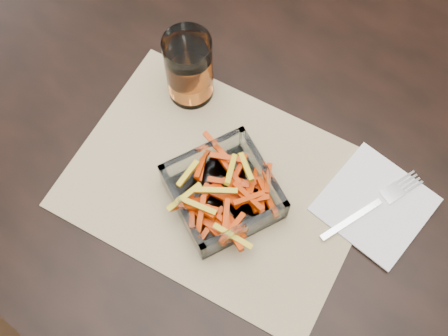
{
  "coord_description": "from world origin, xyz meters",
  "views": [
    {
      "loc": [
        0.2,
        -0.35,
        1.57
      ],
      "look_at": [
        -0.0,
        -0.08,
        0.78
      ],
      "focal_mm": 45.0,
      "sensor_mm": 36.0,
      "label": 1
    }
  ],
  "objects_px": {
    "tumbler": "(189,70)",
    "fork": "(375,204)",
    "glass_bowl": "(223,193)",
    "dining_table": "(253,162)"
  },
  "relations": [
    {
      "from": "dining_table",
      "to": "glass_bowl",
      "type": "distance_m",
      "value": 0.16
    },
    {
      "from": "glass_bowl",
      "to": "fork",
      "type": "distance_m",
      "value": 0.23
    },
    {
      "from": "glass_bowl",
      "to": "tumbler",
      "type": "relative_size",
      "value": 1.44
    },
    {
      "from": "glass_bowl",
      "to": "fork",
      "type": "xyz_separation_m",
      "value": [
        0.19,
        0.13,
        -0.02
      ]
    },
    {
      "from": "dining_table",
      "to": "tumbler",
      "type": "distance_m",
      "value": 0.21
    },
    {
      "from": "dining_table",
      "to": "tumbler",
      "type": "bearing_deg",
      "value": 176.64
    },
    {
      "from": "glass_bowl",
      "to": "tumbler",
      "type": "xyz_separation_m",
      "value": [
        -0.16,
        0.12,
        0.04
      ]
    },
    {
      "from": "tumbler",
      "to": "fork",
      "type": "relative_size",
      "value": 0.73
    },
    {
      "from": "tumbler",
      "to": "glass_bowl",
      "type": "bearing_deg",
      "value": -36.88
    },
    {
      "from": "tumbler",
      "to": "fork",
      "type": "bearing_deg",
      "value": 1.9
    }
  ]
}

